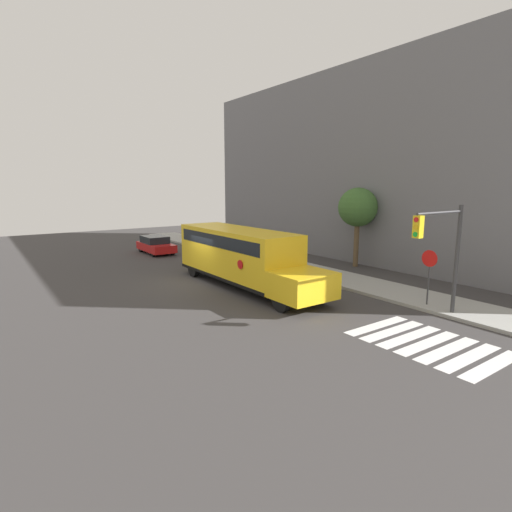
% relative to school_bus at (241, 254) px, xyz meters
% --- Properties ---
extents(ground_plane, '(60.00, 60.00, 0.00)m').
position_rel_school_bus_xyz_m(ground_plane, '(-2.04, -1.17, -1.72)').
color(ground_plane, '#3A3838').
extents(sidewalk_strip, '(44.00, 3.00, 0.15)m').
position_rel_school_bus_xyz_m(sidewalk_strip, '(-2.04, 5.33, -1.64)').
color(sidewalk_strip, '#9E9E99').
rests_on(sidewalk_strip, ground).
extents(building_backdrop, '(32.00, 4.00, 13.30)m').
position_rel_school_bus_xyz_m(building_backdrop, '(-2.04, 11.83, 4.94)').
color(building_backdrop, slate).
rests_on(building_backdrop, ground).
extents(crosswalk_stripes, '(4.70, 3.20, 0.01)m').
position_rel_school_bus_xyz_m(crosswalk_stripes, '(10.29, 0.83, -1.71)').
color(crosswalk_stripes, white).
rests_on(crosswalk_stripes, ground).
extents(school_bus, '(10.60, 2.57, 3.00)m').
position_rel_school_bus_xyz_m(school_bus, '(0.00, 0.00, 0.00)').
color(school_bus, yellow).
rests_on(school_bus, ground).
extents(parked_car, '(4.09, 1.79, 1.35)m').
position_rel_school_bus_xyz_m(parked_car, '(-12.64, 0.17, -1.04)').
color(parked_car, red).
rests_on(parked_car, ground).
extents(stop_sign, '(0.72, 0.10, 2.56)m').
position_rel_school_bus_xyz_m(stop_sign, '(7.96, 4.46, -0.01)').
color(stop_sign, '#38383A').
rests_on(stop_sign, ground).
extents(traffic_light, '(0.28, 3.06, 4.53)m').
position_rel_school_bus_xyz_m(traffic_light, '(9.18, 3.27, 1.31)').
color(traffic_light, '#38383A').
rests_on(traffic_light, ground).
extents(tree_near_sidewalk, '(2.52, 2.52, 5.16)m').
position_rel_school_bus_xyz_m(tree_near_sidewalk, '(-0.00, 9.03, 2.14)').
color(tree_near_sidewalk, brown).
rests_on(tree_near_sidewalk, ground).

